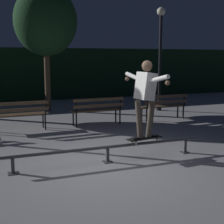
# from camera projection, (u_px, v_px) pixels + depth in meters

# --- Properties ---
(ground_plane) EXTENTS (90.00, 90.00, 0.00)m
(ground_plane) POSITION_uv_depth(u_px,v_px,m) (112.00, 166.00, 6.09)
(ground_plane) COLOR #99999E
(hedge_backdrop) EXTENTS (24.00, 1.20, 2.50)m
(hedge_backdrop) POSITION_uv_depth(u_px,v_px,m) (34.00, 74.00, 15.71)
(hedge_backdrop) COLOR black
(hedge_backdrop) RESTS_ON ground
(grind_rail) EXTENTS (4.19, 0.18, 0.33)m
(grind_rail) POSITION_uv_depth(u_px,v_px,m) (107.00, 149.00, 6.28)
(grind_rail) COLOR #47474C
(grind_rail) RESTS_ON ground
(skateboard) EXTENTS (0.80, 0.33, 0.09)m
(skateboard) POSITION_uv_depth(u_px,v_px,m) (145.00, 138.00, 6.54)
(skateboard) COLOR black
(skateboard) RESTS_ON grind_rail
(skateboarder) EXTENTS (0.63, 1.39, 1.56)m
(skateboarder) POSITION_uv_depth(u_px,v_px,m) (145.00, 93.00, 6.39)
(skateboarder) COLOR black
(skateboarder) RESTS_ON skateboard
(park_bench_left_center) EXTENTS (1.62, 0.48, 0.88)m
(park_bench_left_center) POSITION_uv_depth(u_px,v_px,m) (19.00, 112.00, 8.89)
(park_bench_left_center) COLOR black
(park_bench_left_center) RESTS_ON ground
(park_bench_right_center) EXTENTS (1.62, 0.48, 0.88)m
(park_bench_right_center) POSITION_uv_depth(u_px,v_px,m) (98.00, 108.00, 9.70)
(park_bench_right_center) COLOR black
(park_bench_right_center) RESTS_ON ground
(park_bench_rightmost) EXTENTS (1.62, 0.48, 0.88)m
(park_bench_rightmost) POSITION_uv_depth(u_px,v_px,m) (164.00, 104.00, 10.52)
(park_bench_rightmost) COLOR black
(park_bench_rightmost) RESTS_ON ground
(tree_behind_benches) EXTENTS (2.36, 2.36, 4.69)m
(tree_behind_benches) POSITION_uv_depth(u_px,v_px,m) (46.00, 21.00, 12.00)
(tree_behind_benches) COLOR brown
(tree_behind_benches) RESTS_ON ground
(lamp_post_right) EXTENTS (0.32, 0.32, 3.90)m
(lamp_post_right) POSITION_uv_depth(u_px,v_px,m) (160.00, 46.00, 12.18)
(lamp_post_right) COLOR black
(lamp_post_right) RESTS_ON ground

